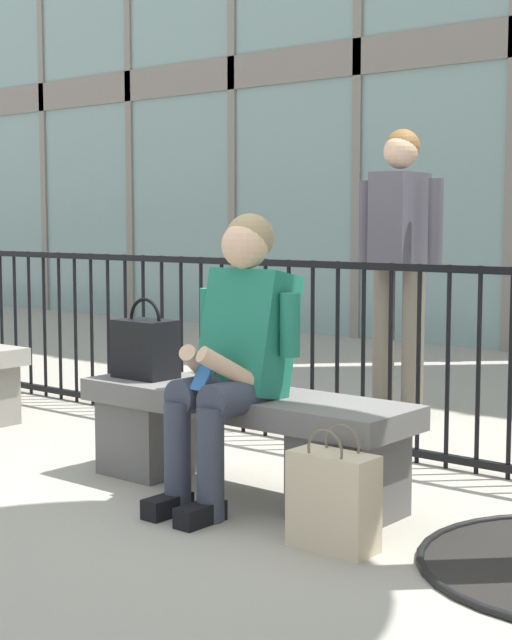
{
  "coord_description": "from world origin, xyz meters",
  "views": [
    {
      "loc": [
        2.69,
        -3.16,
        1.18
      ],
      "look_at": [
        0.0,
        0.1,
        0.75
      ],
      "focal_mm": 54.72,
      "sensor_mm": 36.0,
      "label": 1
    }
  ],
  "objects": [
    {
      "name": "shopping_bag",
      "position": [
        0.73,
        -0.35,
        0.18
      ],
      "size": [
        0.32,
        0.15,
        0.45
      ],
      "color": "beige",
      "rests_on": "ground"
    },
    {
      "name": "seated_person_with_phone",
      "position": [
        0.07,
        -0.13,
        0.65
      ],
      "size": [
        0.52,
        0.66,
        1.21
      ],
      "color": "#383D4C",
      "rests_on": "ground"
    },
    {
      "name": "stone_bench",
      "position": [
        0.0,
        0.0,
        0.27
      ],
      "size": [
        1.6,
        0.44,
        0.45
      ],
      "color": "slate",
      "rests_on": "ground"
    },
    {
      "name": "bystander_further_back",
      "position": [
        -0.28,
        1.76,
        1.0
      ],
      "size": [
        0.55,
        0.4,
        1.71
      ],
      "color": "#6B6051",
      "rests_on": "ground"
    },
    {
      "name": "plaza_railing",
      "position": [
        -0.0,
        0.95,
        0.5
      ],
      "size": [
        9.26,
        0.04,
        0.98
      ],
      "color": "black",
      "rests_on": "ground"
    },
    {
      "name": "ground_plane",
      "position": [
        0.0,
        0.0,
        0.0
      ],
      "size": [
        60.0,
        60.0,
        0.0
      ],
      "primitive_type": "plane",
      "color": "#A8A091"
    },
    {
      "name": "handbag_on_bench",
      "position": [
        -0.58,
        -0.01,
        0.59
      ],
      "size": [
        0.28,
        0.19,
        0.38
      ],
      "color": "black",
      "rests_on": "stone_bench"
    }
  ]
}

